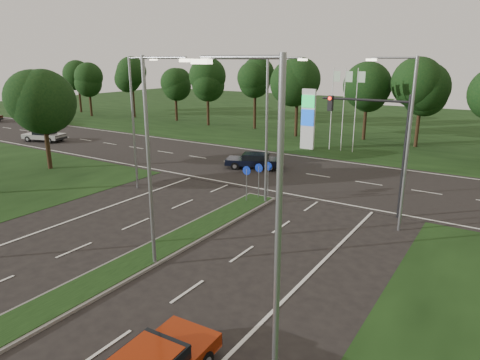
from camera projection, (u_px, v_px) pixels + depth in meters
The scene contains 18 objects.
ground at pixel (15, 327), 14.65m from camera, with size 160.00×160.00×0.00m, color black.
verge_far at pixel (399, 125), 59.10m from camera, with size 160.00×50.00×0.02m, color black.
cross_road at pixel (306, 174), 34.05m from camera, with size 160.00×12.00×0.02m, color black.
median_kerb at pixel (107, 277), 17.87m from camera, with size 2.00×26.00×0.12m, color slate.
streetlight_median_near at pixel (152, 154), 17.59m from camera, with size 2.53×0.22×9.00m.
streetlight_median_far at pixel (270, 124), 25.67m from camera, with size 2.53×0.22×9.00m.
streetlight_left_far at pixel (135, 117), 28.90m from camera, with size 2.53×0.22×9.00m.
streetlight_right_far at pixel (405, 136), 21.60m from camera, with size 2.53×0.22×9.00m.
streetlight_right_near at pixel (271, 222), 10.29m from camera, with size 2.53×0.22×9.00m.
traffic_signal at pixel (382, 136), 24.17m from camera, with size 5.10×0.42×7.00m.
median_signs at pixel (258, 174), 27.44m from camera, with size 1.16×1.76×2.38m.
gas_pylon at pixel (310, 118), 42.46m from camera, with size 5.80×1.26×8.00m.
tree_left_far at pixel (46, 95), 33.56m from camera, with size 5.20×5.20×8.86m.
treeline_far at pixel (373, 78), 45.00m from camera, with size 6.00×6.00×9.90m.
navy_sedan at pixel (254, 160), 35.60m from camera, with size 4.98×3.48×1.27m.
far_car_a at pixel (44, 135), 47.17m from camera, with size 4.84×3.06×1.29m.
far_car_b at pixel (47, 121), 58.30m from camera, with size 4.25×2.98×1.13m.
far_car_c at pixel (37, 118), 60.84m from camera, with size 4.78×2.61×1.31m.
Camera 1 is at (13.38, -6.49, 8.88)m, focal length 32.00 mm.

